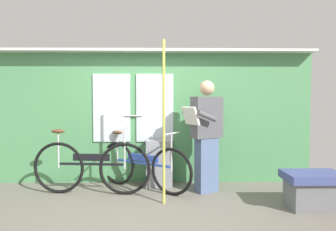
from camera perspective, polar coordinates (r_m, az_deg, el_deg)
The scene contains 8 objects.
ground_plane at distance 3.61m, azimuth -5.84°, elevation -18.94°, with size 6.42×3.96×0.04m, color #666056.
train_door_wall at distance 4.54m, azimuth -4.69°, elevation 0.33°, with size 5.42×0.28×2.16m.
bicycle_near_door at distance 4.25m, azimuth -5.34°, elevation -10.24°, with size 1.45×0.95×0.89m.
bicycle_leaning_behind at distance 4.16m, azimuth -15.65°, elevation -10.16°, with size 1.71×0.44×0.95m.
passenger_reading_newspaper at distance 4.07m, azimuth 7.89°, elevation -3.70°, with size 0.62×0.56×1.63m.
trash_bin_by_wall at distance 4.41m, azimuth -1.80°, elevation -9.77°, with size 0.41×0.28×0.72m, color gray.
handrail_pole at distance 3.54m, azimuth -0.87°, elevation -1.42°, with size 0.04×0.04×2.12m, color #C6C14C.
bench_seat_corner at distance 3.95m, azimuth 27.85°, elevation -13.36°, with size 0.70×0.44×0.45m.
Camera 1 is at (0.30, -3.35, 1.30)m, focal length 29.46 mm.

